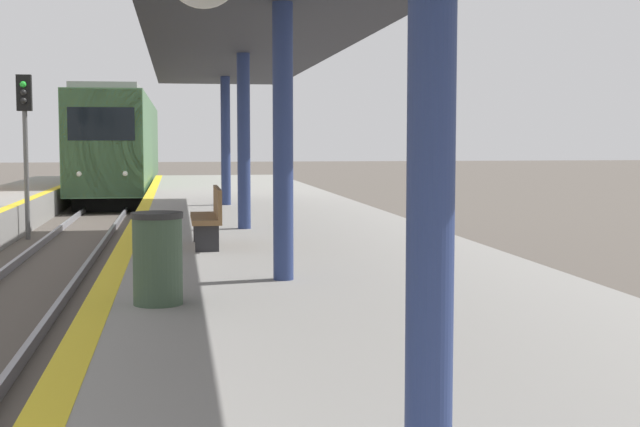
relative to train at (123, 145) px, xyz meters
The scene contains 5 objects.
train is the anchor object (origin of this frame).
signal_far 19.15m from the train, 93.84° to the right, with size 0.36×0.31×4.13m.
station_canopy 29.13m from the train, 82.69° to the right, with size 3.44×24.75×3.46m.
trash_bin 33.40m from the train, 86.12° to the right, with size 0.52×0.52×0.93m.
bench 28.63m from the train, 84.07° to the right, with size 0.44×1.67×0.92m.
Camera 1 is at (2.46, -2.18, 2.51)m, focal length 50.00 mm.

